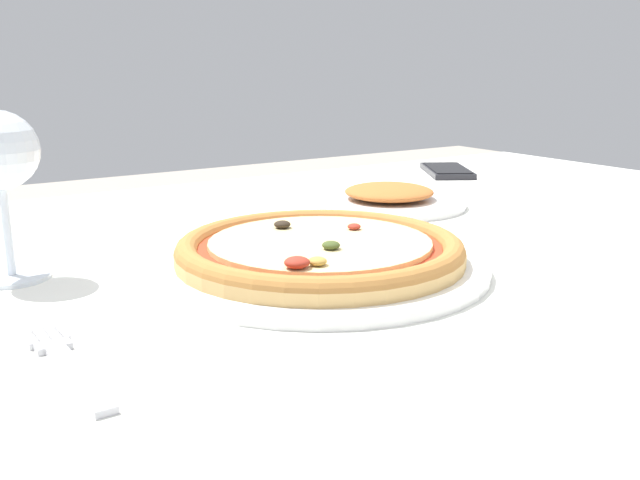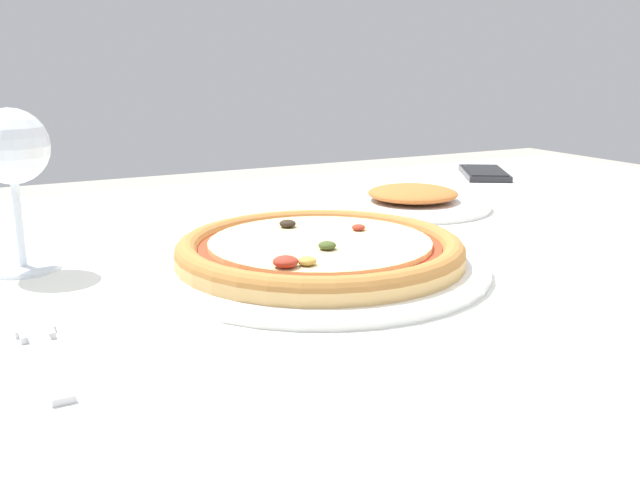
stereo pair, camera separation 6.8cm
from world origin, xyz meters
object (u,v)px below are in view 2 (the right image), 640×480
pizza_plate (320,254)px  fork (43,349)px  side_plate (412,200)px  cell_phone (484,173)px  dining_table (400,317)px  wine_glass_far_left (11,153)px

pizza_plate → fork: 0.28m
fork → side_plate: 0.59m
fork → cell_phone: cell_phone is taller
dining_table → pizza_plate: (-0.11, -0.03, 0.09)m
fork → wine_glass_far_left: bearing=87.6°
dining_table → wine_glass_far_left: bearing=164.1°
wine_glass_far_left → side_plate: 0.52m
dining_table → side_plate: bearing=52.3°
dining_table → wine_glass_far_left: (-0.37, 0.10, 0.19)m
dining_table → fork: fork is taller
dining_table → side_plate: size_ratio=6.83×
dining_table → wine_glass_far_left: size_ratio=9.26×
fork → wine_glass_far_left: size_ratio=1.09×
wine_glass_far_left → cell_phone: wine_glass_far_left is taller
dining_table → fork: 0.40m
pizza_plate → side_plate: pizza_plate is taller
fork → wine_glass_far_left: wine_glass_far_left is taller
wine_glass_far_left → side_plate: (0.50, 0.07, -0.10)m
dining_table → cell_phone: bearing=40.4°
cell_phone → side_plate: 0.31m
wine_glass_far_left → side_plate: size_ratio=0.74×
fork → wine_glass_far_left: (0.01, 0.22, 0.11)m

